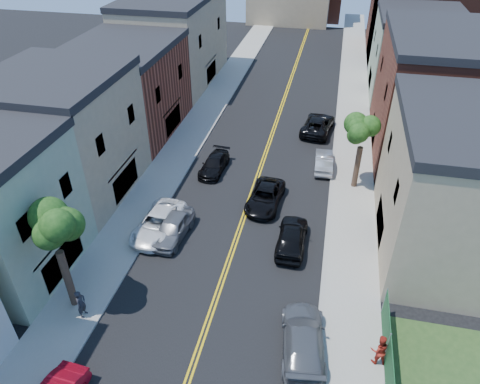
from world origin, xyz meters
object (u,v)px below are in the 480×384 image
Objects in this scene: white_pickup at (158,223)px; grey_car_right at (303,340)px; black_car_left at (214,164)px; dark_car_right_far at (318,124)px; grey_car_left at (173,228)px; pedestrian_left at (81,304)px; silver_car_right at (324,161)px; pedestrian_right at (379,350)px; black_car_right at (292,237)px; black_suv_lane at (265,197)px.

white_pickup is 13.22m from grey_car_right.
dark_car_right_far is (8.10, 9.32, 0.14)m from black_car_left.
pedestrian_left is (-2.60, -7.71, 0.29)m from grey_car_left.
silver_car_right is 19.06m from pedestrian_right.
grey_car_right is at bearing -9.63° from pedestrian_right.
black_car_right reaches higher than black_suv_lane.
black_car_left is 0.94× the size of black_car_right.
black_car_right reaches higher than white_pickup.
grey_car_right is 1.09× the size of black_suv_lane.
silver_car_right is at bearing 106.29° from dark_car_right_far.
white_pickup reaches higher than silver_car_right.
black_suv_lane is at bearing 39.33° from white_pickup.
grey_car_left is at bearing -133.46° from black_suv_lane.
pedestrian_left is at bearing 38.58° from black_car_right.
silver_car_right is (10.80, 11.12, -0.06)m from white_pickup.
black_car_left is (0.53, 9.01, -0.14)m from grey_car_left.
white_pickup is 2.93× the size of pedestrian_left.
grey_car_left is 1.09× the size of silver_car_right.
white_pickup is at bearing 3.09° from black_car_right.
black_car_left is 0.81× the size of grey_car_right.
black_car_left is 0.78× the size of dark_car_right_far.
black_car_right reaches higher than silver_car_right.
black_car_right is at bearing 6.88° from white_pickup.
grey_car_left is at bearing 5.69° from black_car_right.
silver_car_right is at bearing -97.81° from black_car_right.
black_car_left is 11.20m from black_car_right.
grey_car_left is 0.81× the size of dark_car_right_far.
silver_car_right is 0.75× the size of dark_car_right_far.
grey_car_right reaches higher than dark_car_right_far.
silver_car_right is at bearing -88.17° from pedestrian_right.
pedestrian_right is (12.90, -16.25, 0.45)m from black_car_left.
grey_car_left reaches higher than silver_car_right.
white_pickup is 1.14× the size of black_car_right.
pedestrian_right reaches higher than silver_car_right.
pedestrian_right reaches higher than dark_car_right_far.
pedestrian_left is (-12.23, -19.15, 0.38)m from silver_car_right.
silver_car_right is 2.29× the size of pedestrian_left.
black_car_left is at bearing 12.27° from silver_car_right.
pedestrian_left is at bearing -97.32° from black_car_left.
dark_car_right_far reaches higher than grey_car_left.
silver_car_right is at bearing 54.83° from grey_car_left.
black_car_right is at bearing -50.38° from pedestrian_left.
grey_car_right is 3.77m from pedestrian_right.
white_pickup is 20.50m from dark_car_right_far.
black_car_right is 2.52× the size of pedestrian_right.
white_pickup is 1.22× the size of black_car_left.
pedestrian_left is at bearing 54.77° from silver_car_right.
black_car_left is at bearing -47.05° from black_car_right.
white_pickup is 1.28× the size of silver_car_right.
black_suv_lane is 14.63m from pedestrian_right.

